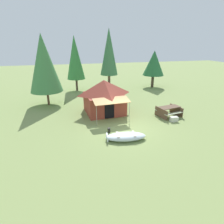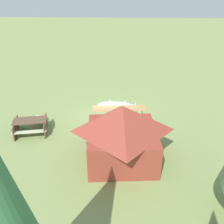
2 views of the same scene
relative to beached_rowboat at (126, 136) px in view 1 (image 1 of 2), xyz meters
The scene contains 10 objects.
ground_plane 1.60m from the beached_rowboat, 69.11° to the left, with size 80.00×80.00×0.00m, color #7D9050.
beached_rowboat is the anchor object (origin of this frame).
canvas_cabin_tent 5.10m from the beached_rowboat, 93.28° to the left, with size 3.42×4.25×2.75m.
picnic_table 5.40m from the beached_rowboat, 32.26° to the left, with size 1.97×1.78×0.79m.
cooler_box 4.74m from the beached_rowboat, 22.20° to the left, with size 0.58×0.34×0.37m, color beige.
fuel_can 1.42m from the beached_rowboat, 122.70° to the left, with size 0.19×0.19×0.32m, color black.
pine_tree_back_left 10.25m from the beached_rowboat, 121.21° to the left, with size 2.90×2.90×6.34m.
pine_tree_back_right 15.06m from the beached_rowboat, 58.48° to the left, with size 2.66×2.66×4.58m.
pine_tree_far_center 12.63m from the beached_rowboat, 81.59° to the left, with size 1.98×1.98×7.06m.
pine_tree_side 13.78m from the beached_rowboat, 98.47° to the left, with size 2.10×2.10×6.31m.
Camera 1 is at (-3.86, -11.21, 5.69)m, focal length 30.27 mm.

